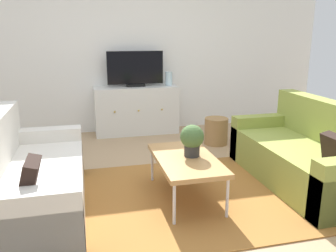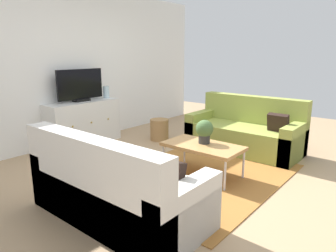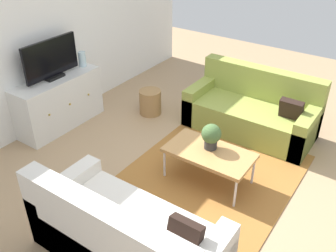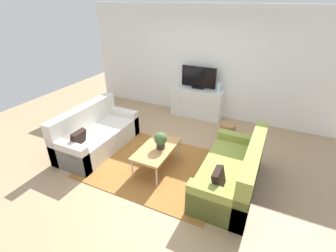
{
  "view_description": "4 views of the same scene",
  "coord_description": "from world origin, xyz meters",
  "px_view_note": "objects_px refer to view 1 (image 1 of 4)",
  "views": [
    {
      "loc": [
        -0.88,
        -3.17,
        1.57
      ],
      "look_at": [
        0.0,
        0.39,
        0.59
      ],
      "focal_mm": 37.14,
      "sensor_mm": 36.0,
      "label": 1
    },
    {
      "loc": [
        -3.2,
        -2.24,
        1.59
      ],
      "look_at": [
        0.0,
        0.39,
        0.59
      ],
      "focal_mm": 32.98,
      "sensor_mm": 36.0,
      "label": 2
    },
    {
      "loc": [
        -3.15,
        -1.78,
        2.94
      ],
      "look_at": [
        0.0,
        0.39,
        0.59
      ],
      "focal_mm": 40.27,
      "sensor_mm": 36.0,
      "label": 3
    },
    {
      "loc": [
        1.82,
        -3.4,
        2.83
      ],
      "look_at": [
        0.0,
        0.39,
        0.59
      ],
      "focal_mm": 26.15,
      "sensor_mm": 36.0,
      "label": 4
    }
  ],
  "objects_px": {
    "couch_left_side": "(24,183)",
    "glass_vase": "(169,79)",
    "couch_right_side": "(308,157)",
    "flat_screen_tv": "(135,69)",
    "coffee_table": "(186,160)",
    "wicker_basket": "(216,131)",
    "potted_plant": "(192,139)",
    "tv_console": "(136,110)"
  },
  "relations": [
    {
      "from": "couch_left_side",
      "to": "glass_vase",
      "type": "distance_m",
      "value": 3.11
    },
    {
      "from": "couch_right_side",
      "to": "glass_vase",
      "type": "xyz_separation_m",
      "value": [
        -0.96,
        2.37,
        0.58
      ]
    },
    {
      "from": "couch_left_side",
      "to": "flat_screen_tv",
      "type": "xyz_separation_m",
      "value": [
        1.38,
        2.39,
        0.74
      ]
    },
    {
      "from": "coffee_table",
      "to": "flat_screen_tv",
      "type": "distance_m",
      "value": 2.53
    },
    {
      "from": "couch_left_side",
      "to": "wicker_basket",
      "type": "xyz_separation_m",
      "value": [
        2.41,
        1.5,
        -0.09
      ]
    },
    {
      "from": "coffee_table",
      "to": "wicker_basket",
      "type": "xyz_separation_m",
      "value": [
        0.93,
        1.56,
        -0.2
      ]
    },
    {
      "from": "couch_left_side",
      "to": "potted_plant",
      "type": "xyz_separation_m",
      "value": [
        1.55,
        -0.03,
        0.31
      ]
    },
    {
      "from": "glass_vase",
      "to": "wicker_basket",
      "type": "height_order",
      "value": "glass_vase"
    },
    {
      "from": "tv_console",
      "to": "flat_screen_tv",
      "type": "height_order",
      "value": "flat_screen_tv"
    },
    {
      "from": "potted_plant",
      "to": "tv_console",
      "type": "relative_size",
      "value": 0.24
    },
    {
      "from": "potted_plant",
      "to": "couch_right_side",
      "type": "bearing_deg",
      "value": 1.27
    },
    {
      "from": "flat_screen_tv",
      "to": "glass_vase",
      "type": "distance_m",
      "value": 0.56
    },
    {
      "from": "glass_vase",
      "to": "wicker_basket",
      "type": "bearing_deg",
      "value": -60.32
    },
    {
      "from": "couch_right_side",
      "to": "couch_left_side",
      "type": "bearing_deg",
      "value": 180.0
    },
    {
      "from": "coffee_table",
      "to": "wicker_basket",
      "type": "relative_size",
      "value": 2.61
    },
    {
      "from": "flat_screen_tv",
      "to": "wicker_basket",
      "type": "distance_m",
      "value": 1.6
    },
    {
      "from": "tv_console",
      "to": "flat_screen_tv",
      "type": "distance_m",
      "value": 0.65
    },
    {
      "from": "couch_right_side",
      "to": "flat_screen_tv",
      "type": "height_order",
      "value": "flat_screen_tv"
    },
    {
      "from": "couch_left_side",
      "to": "couch_right_side",
      "type": "bearing_deg",
      "value": 0.0
    },
    {
      "from": "glass_vase",
      "to": "wicker_basket",
      "type": "distance_m",
      "value": 1.21
    },
    {
      "from": "couch_left_side",
      "to": "glass_vase",
      "type": "bearing_deg",
      "value": 51.1
    },
    {
      "from": "couch_left_side",
      "to": "couch_right_side",
      "type": "distance_m",
      "value": 2.88
    },
    {
      "from": "potted_plant",
      "to": "flat_screen_tv",
      "type": "distance_m",
      "value": 2.47
    },
    {
      "from": "glass_vase",
      "to": "couch_right_side",
      "type": "bearing_deg",
      "value": -67.99
    },
    {
      "from": "coffee_table",
      "to": "tv_console",
      "type": "distance_m",
      "value": 2.43
    },
    {
      "from": "coffee_table",
      "to": "tv_console",
      "type": "xyz_separation_m",
      "value": [
        -0.1,
        2.43,
        -0.01
      ]
    },
    {
      "from": "tv_console",
      "to": "coffee_table",
      "type": "bearing_deg",
      "value": -87.6
    },
    {
      "from": "coffee_table",
      "to": "wicker_basket",
      "type": "height_order",
      "value": "coffee_table"
    },
    {
      "from": "couch_left_side",
      "to": "flat_screen_tv",
      "type": "relative_size",
      "value": 2.03
    },
    {
      "from": "coffee_table",
      "to": "potted_plant",
      "type": "xyz_separation_m",
      "value": [
        0.07,
        0.02,
        0.2
      ]
    },
    {
      "from": "couch_right_side",
      "to": "wicker_basket",
      "type": "relative_size",
      "value": 4.61
    },
    {
      "from": "couch_left_side",
      "to": "glass_vase",
      "type": "height_order",
      "value": "glass_vase"
    },
    {
      "from": "coffee_table",
      "to": "flat_screen_tv",
      "type": "height_order",
      "value": "flat_screen_tv"
    },
    {
      "from": "couch_left_side",
      "to": "tv_console",
      "type": "relative_size",
      "value": 1.36
    },
    {
      "from": "flat_screen_tv",
      "to": "wicker_basket",
      "type": "relative_size",
      "value": 2.27
    },
    {
      "from": "couch_left_side",
      "to": "tv_console",
      "type": "xyz_separation_m",
      "value": [
        1.38,
        2.37,
        0.09
      ]
    },
    {
      "from": "couch_right_side",
      "to": "wicker_basket",
      "type": "height_order",
      "value": "couch_right_side"
    },
    {
      "from": "glass_vase",
      "to": "coffee_table",
      "type": "bearing_deg",
      "value": -100.21
    },
    {
      "from": "couch_left_side",
      "to": "couch_right_side",
      "type": "xyz_separation_m",
      "value": [
        2.88,
        0.0,
        0.0
      ]
    },
    {
      "from": "coffee_table",
      "to": "couch_right_side",
      "type": "bearing_deg",
      "value": 2.22
    },
    {
      "from": "wicker_basket",
      "to": "flat_screen_tv",
      "type": "bearing_deg",
      "value": 139.31
    },
    {
      "from": "couch_right_side",
      "to": "flat_screen_tv",
      "type": "distance_m",
      "value": 2.92
    }
  ]
}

